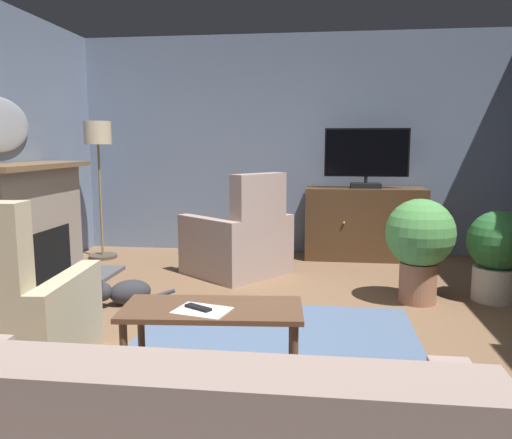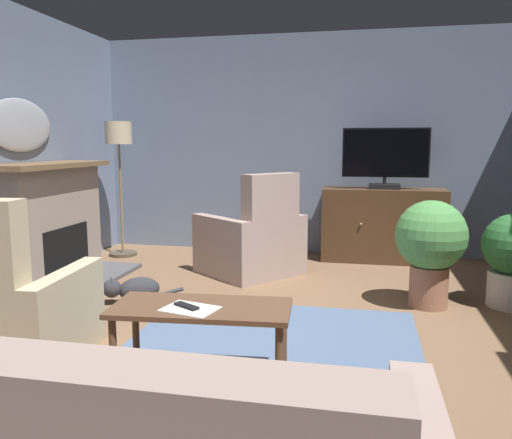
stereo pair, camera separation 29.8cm
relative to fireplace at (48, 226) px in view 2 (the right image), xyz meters
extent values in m
cube|color=brown|center=(2.45, -1.18, -0.60)|extent=(6.06, 6.97, 0.04)
cube|color=slate|center=(2.45, 2.05, 0.81)|extent=(6.06, 0.10, 2.78)
cube|color=slate|center=(2.52, -1.22, -0.58)|extent=(2.05, 1.83, 0.01)
cube|color=#4C4C51|center=(0.39, 0.00, -0.56)|extent=(0.50, 1.58, 0.04)
cube|color=gray|center=(-0.03, 0.00, 0.00)|extent=(0.44, 1.38, 1.17)
cube|color=black|center=(0.15, 0.00, -0.26)|extent=(0.10, 0.77, 0.52)
cube|color=brown|center=(0.01, 0.00, 0.61)|extent=(0.56, 1.54, 0.05)
ellipsoid|color=#B2B7BF|center=(-0.25, 0.00, 1.01)|extent=(0.06, 1.00, 0.53)
cube|color=#352315|center=(3.36, 1.70, -0.55)|extent=(1.37, 0.48, 0.06)
cube|color=#4C331E|center=(3.36, 1.70, -0.14)|extent=(1.43, 0.54, 0.88)
sphere|color=tan|center=(3.10, 1.42, -0.10)|extent=(0.03, 0.03, 0.03)
sphere|color=tan|center=(3.62, 1.42, -0.10)|extent=(0.03, 0.03, 0.03)
cube|color=black|center=(3.36, 1.65, 0.32)|extent=(0.36, 0.20, 0.06)
cylinder|color=black|center=(3.36, 1.65, 0.39)|extent=(0.04, 0.04, 0.08)
cube|color=black|center=(3.36, 1.65, 0.72)|extent=(1.00, 0.05, 0.58)
cube|color=black|center=(3.36, 1.62, 0.72)|extent=(0.96, 0.01, 0.54)
cube|color=brown|center=(2.20, -1.83, -0.12)|extent=(1.08, 0.55, 0.03)
cylinder|color=brown|center=(2.66, -1.61, -0.36)|extent=(0.04, 0.04, 0.44)
cylinder|color=brown|center=(1.72, -1.69, -0.36)|extent=(0.04, 0.04, 0.44)
cylinder|color=brown|center=(2.69, -1.97, -0.36)|extent=(0.04, 0.04, 0.44)
cylinder|color=brown|center=(1.75, -2.05, -0.36)|extent=(0.04, 0.04, 0.44)
cube|color=black|center=(2.14, -1.89, -0.10)|extent=(0.17, 0.13, 0.02)
cube|color=silver|center=(2.16, -1.91, -0.11)|extent=(0.34, 0.29, 0.01)
cube|color=#A3897F|center=(1.92, 0.78, -0.36)|extent=(1.09, 1.05, 0.45)
cube|color=#A3897F|center=(2.19, 0.56, 0.20)|extent=(0.54, 0.62, 0.66)
cube|color=#A3897F|center=(1.67, 0.47, -0.26)|extent=(0.77, 0.65, 0.65)
cube|color=#A3897F|center=(2.16, 1.08, -0.26)|extent=(0.77, 0.65, 0.65)
cube|color=tan|center=(0.88, -1.77, -0.38)|extent=(0.73, 0.92, 0.40)
cube|color=tan|center=(1.27, -1.74, -0.28)|extent=(0.20, 0.88, 0.60)
cylinder|color=beige|center=(4.40, 0.09, -0.43)|extent=(0.40, 0.40, 0.31)
cylinder|color=#99664C|center=(3.70, -0.06, -0.40)|extent=(0.33, 0.33, 0.36)
sphere|color=#4C8E47|center=(3.70, -0.06, 0.05)|extent=(0.61, 0.61, 0.61)
ellipsoid|color=#2D2D33|center=(1.17, -0.43, -0.47)|extent=(0.43, 0.38, 0.22)
sphere|color=#2D2D33|center=(0.97, -0.56, -0.44)|extent=(0.16, 0.16, 0.16)
cone|color=#2D2D33|center=(0.99, -0.59, -0.36)|extent=(0.04, 0.04, 0.04)
cone|color=#2D2D33|center=(0.94, -0.52, -0.36)|extent=(0.04, 0.04, 0.04)
cylinder|color=#2D2D33|center=(1.42, -0.31, -0.52)|extent=(0.21, 0.15, 0.07)
cylinder|color=#4C4233|center=(0.15, 1.31, -0.56)|extent=(0.35, 0.35, 0.04)
cylinder|color=olive|center=(0.15, 1.31, 0.12)|extent=(0.03, 0.03, 1.40)
cylinder|color=beige|center=(0.15, 1.31, 0.96)|extent=(0.32, 0.32, 0.27)
camera|label=1|loc=(2.81, -4.62, 0.82)|focal=35.84mm
camera|label=2|loc=(3.10, -4.57, 0.82)|focal=35.84mm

